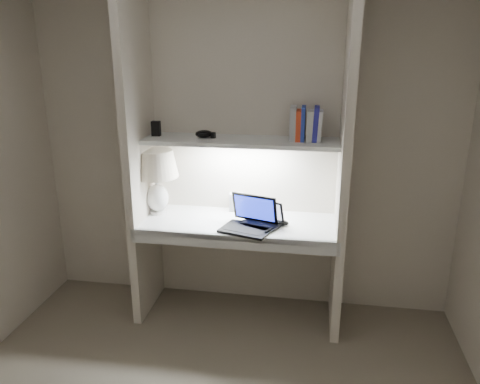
% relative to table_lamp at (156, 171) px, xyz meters
% --- Properties ---
extents(back_wall, '(3.20, 0.01, 2.50)m').
position_rel_table_lamp_xyz_m(back_wall, '(0.64, 0.20, 0.15)').
color(back_wall, beige).
rests_on(back_wall, floor).
extents(alcove_panel_left, '(0.06, 0.55, 2.50)m').
position_rel_table_lamp_xyz_m(alcove_panel_left, '(-0.09, -0.07, 0.15)').
color(alcove_panel_left, beige).
rests_on(alcove_panel_left, floor).
extents(alcove_panel_right, '(0.06, 0.55, 2.50)m').
position_rel_table_lamp_xyz_m(alcove_panel_right, '(1.37, -0.07, 0.15)').
color(alcove_panel_right, beige).
rests_on(alcove_panel_right, floor).
extents(desk, '(1.40, 0.55, 0.04)m').
position_rel_table_lamp_xyz_m(desk, '(0.64, -0.07, -0.35)').
color(desk, white).
rests_on(desk, alcove_panel_left).
extents(desk_apron, '(1.46, 0.03, 0.10)m').
position_rel_table_lamp_xyz_m(desk_apron, '(0.64, -0.33, -0.38)').
color(desk_apron, silver).
rests_on(desk_apron, desk).
extents(shelf, '(1.40, 0.36, 0.03)m').
position_rel_table_lamp_xyz_m(shelf, '(0.64, 0.02, 0.25)').
color(shelf, silver).
rests_on(shelf, back_wall).
extents(strip_light, '(0.60, 0.04, 0.02)m').
position_rel_table_lamp_xyz_m(strip_light, '(0.64, 0.02, 0.22)').
color(strip_light, white).
rests_on(strip_light, shelf).
extents(table_lamp, '(0.34, 0.34, 0.50)m').
position_rel_table_lamp_xyz_m(table_lamp, '(0.00, 0.00, 0.00)').
color(table_lamp, white).
rests_on(table_lamp, desk).
extents(laptop_main, '(0.41, 0.38, 0.23)m').
position_rel_table_lamp_xyz_m(laptop_main, '(0.74, -0.19, -0.28)').
color(laptop_main, black).
rests_on(laptop_main, desk).
extents(laptop_netbook, '(0.36, 0.34, 0.18)m').
position_rel_table_lamp_xyz_m(laptop_netbook, '(0.81, -0.13, -0.29)').
color(laptop_netbook, black).
rests_on(laptop_netbook, desk).
extents(speaker, '(0.11, 0.08, 0.14)m').
position_rel_table_lamp_xyz_m(speaker, '(0.58, 0.15, -0.26)').
color(speaker, silver).
rests_on(speaker, desk).
extents(mouse, '(0.12, 0.08, 0.04)m').
position_rel_table_lamp_xyz_m(mouse, '(0.96, -0.10, -0.32)').
color(mouse, black).
rests_on(mouse, desk).
extents(cable_coil, '(0.13, 0.13, 0.01)m').
position_rel_table_lamp_xyz_m(cable_coil, '(0.78, -0.01, -0.33)').
color(cable_coil, black).
rests_on(cable_coil, desk).
extents(sticky_note, '(0.07, 0.07, 0.00)m').
position_rel_table_lamp_xyz_m(sticky_note, '(0.00, -0.02, -0.33)').
color(sticky_note, yellow).
rests_on(sticky_note, desk).
extents(book_row, '(0.23, 0.16, 0.24)m').
position_rel_table_lamp_xyz_m(book_row, '(1.10, 0.05, 0.37)').
color(book_row, silver).
rests_on(book_row, shelf).
extents(shelf_box, '(0.07, 0.05, 0.11)m').
position_rel_table_lamp_xyz_m(shelf_box, '(0.00, 0.04, 0.31)').
color(shelf_box, black).
rests_on(shelf_box, shelf).
extents(shelf_gadget, '(0.15, 0.13, 0.05)m').
position_rel_table_lamp_xyz_m(shelf_gadget, '(0.37, 0.03, 0.29)').
color(shelf_gadget, black).
rests_on(shelf_gadget, shelf).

